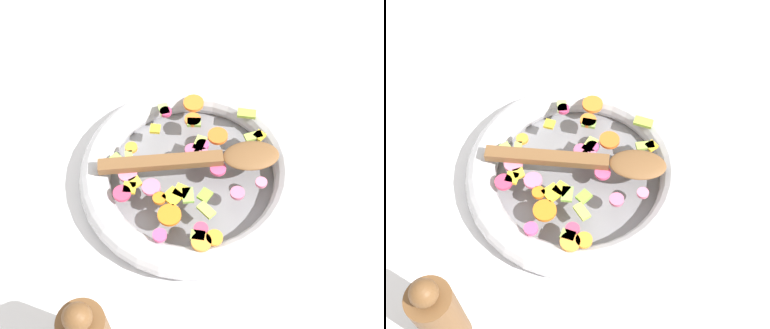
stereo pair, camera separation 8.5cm
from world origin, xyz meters
TOP-DOWN VIEW (x-y plane):
  - ground_plane at (0.00, 0.00)m, footprint 4.00×4.00m
  - skillet at (0.00, 0.00)m, footprint 0.37×0.37m
  - chopped_vegetables at (0.02, -0.00)m, footprint 0.29×0.24m
  - wooden_spoon at (-0.02, 0.02)m, footprint 0.22×0.24m

SIDE VIEW (x-z plane):
  - ground_plane at x=0.00m, z-range 0.00..0.00m
  - skillet at x=0.00m, z-range 0.00..0.05m
  - chopped_vegetables at x=0.02m, z-range 0.05..0.06m
  - wooden_spoon at x=-0.02m, z-range 0.06..0.07m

